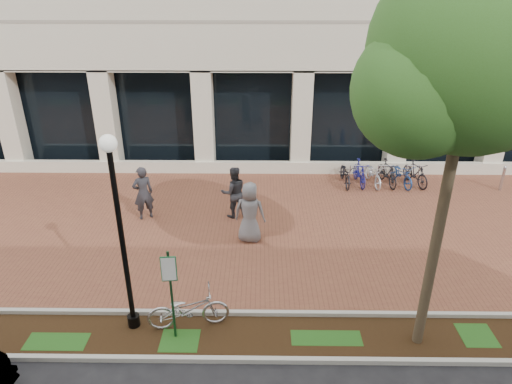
{
  "coord_description": "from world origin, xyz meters",
  "views": [
    {
      "loc": [
        0.38,
        -13.28,
        7.45
      ],
      "look_at": [
        0.22,
        -0.8,
        1.59
      ],
      "focal_mm": 32.0,
      "sensor_mm": 36.0,
      "label": 1
    }
  ],
  "objects_px": {
    "pedestrian_mid": "(234,192)",
    "bike_rack_cluster": "(380,173)",
    "lamppost": "(120,228)",
    "locked_bicycle": "(188,309)",
    "pedestrian_left": "(143,193)",
    "pedestrian_right": "(250,213)",
    "parking_sign": "(171,284)",
    "bollard": "(503,178)",
    "street_tree": "(473,64)"
  },
  "relations": [
    {
      "from": "locked_bicycle",
      "to": "pedestrian_mid",
      "type": "xyz_separation_m",
      "value": [
        0.75,
        5.51,
        0.41
      ]
    },
    {
      "from": "bike_rack_cluster",
      "to": "pedestrian_right",
      "type": "bearing_deg",
      "value": -146.95
    },
    {
      "from": "parking_sign",
      "to": "bike_rack_cluster",
      "type": "distance_m",
      "value": 10.92
    },
    {
      "from": "street_tree",
      "to": "lamppost",
      "type": "bearing_deg",
      "value": 176.66
    },
    {
      "from": "pedestrian_left",
      "to": "pedestrian_mid",
      "type": "distance_m",
      "value": 3.03
    },
    {
      "from": "street_tree",
      "to": "bike_rack_cluster",
      "type": "bearing_deg",
      "value": 82.92
    },
    {
      "from": "lamppost",
      "to": "pedestrian_right",
      "type": "distance_m",
      "value": 5.02
    },
    {
      "from": "pedestrian_left",
      "to": "locked_bicycle",
      "type": "bearing_deg",
      "value": 84.62
    },
    {
      "from": "locked_bicycle",
      "to": "bike_rack_cluster",
      "type": "relative_size",
      "value": 0.54
    },
    {
      "from": "parking_sign",
      "to": "pedestrian_left",
      "type": "relative_size",
      "value": 1.22
    },
    {
      "from": "lamppost",
      "to": "locked_bicycle",
      "type": "bearing_deg",
      "value": 0.42
    },
    {
      "from": "parking_sign",
      "to": "pedestrian_right",
      "type": "relative_size",
      "value": 1.18
    },
    {
      "from": "pedestrian_left",
      "to": "bike_rack_cluster",
      "type": "distance_m",
      "value": 9.13
    },
    {
      "from": "parking_sign",
      "to": "pedestrian_right",
      "type": "height_order",
      "value": "parking_sign"
    },
    {
      "from": "pedestrian_right",
      "to": "bike_rack_cluster",
      "type": "relative_size",
      "value": 0.55
    },
    {
      "from": "locked_bicycle",
      "to": "bollard",
      "type": "height_order",
      "value": "bollard"
    },
    {
      "from": "bike_rack_cluster",
      "to": "parking_sign",
      "type": "bearing_deg",
      "value": -135.25
    },
    {
      "from": "parking_sign",
      "to": "locked_bicycle",
      "type": "height_order",
      "value": "parking_sign"
    },
    {
      "from": "lamppost",
      "to": "bike_rack_cluster",
      "type": "xyz_separation_m",
      "value": [
        7.67,
        8.26,
        -2.18
      ]
    },
    {
      "from": "pedestrian_mid",
      "to": "bollard",
      "type": "relative_size",
      "value": 1.77
    },
    {
      "from": "lamppost",
      "to": "pedestrian_right",
      "type": "bearing_deg",
      "value": 56.09
    },
    {
      "from": "pedestrian_left",
      "to": "pedestrian_right",
      "type": "bearing_deg",
      "value": 130.1
    },
    {
      "from": "pedestrian_left",
      "to": "pedestrian_right",
      "type": "distance_m",
      "value": 3.88
    },
    {
      "from": "street_tree",
      "to": "pedestrian_right",
      "type": "distance_m",
      "value": 7.8
    },
    {
      "from": "parking_sign",
      "to": "pedestrian_left",
      "type": "height_order",
      "value": "parking_sign"
    },
    {
      "from": "parking_sign",
      "to": "bollard",
      "type": "distance_m",
      "value": 13.85
    },
    {
      "from": "lamppost",
      "to": "street_tree",
      "type": "height_order",
      "value": "street_tree"
    },
    {
      "from": "street_tree",
      "to": "pedestrian_right",
      "type": "relative_size",
      "value": 4.18
    },
    {
      "from": "pedestrian_left",
      "to": "street_tree",
      "type": "bearing_deg",
      "value": 114.36
    },
    {
      "from": "pedestrian_left",
      "to": "bike_rack_cluster",
      "type": "xyz_separation_m",
      "value": [
        8.63,
        2.92,
        -0.47
      ]
    },
    {
      "from": "pedestrian_right",
      "to": "bollard",
      "type": "relative_size",
      "value": 1.9
    },
    {
      "from": "lamppost",
      "to": "bike_rack_cluster",
      "type": "height_order",
      "value": "lamppost"
    },
    {
      "from": "pedestrian_mid",
      "to": "bike_rack_cluster",
      "type": "bearing_deg",
      "value": -170.25
    },
    {
      "from": "locked_bicycle",
      "to": "pedestrian_right",
      "type": "bearing_deg",
      "value": -29.12
    },
    {
      "from": "locked_bicycle",
      "to": "pedestrian_mid",
      "type": "distance_m",
      "value": 5.58
    },
    {
      "from": "parking_sign",
      "to": "pedestrian_mid",
      "type": "distance_m",
      "value": 6.0
    },
    {
      "from": "locked_bicycle",
      "to": "bollard",
      "type": "bearing_deg",
      "value": -65.03
    },
    {
      "from": "lamppost",
      "to": "pedestrian_mid",
      "type": "distance_m",
      "value": 6.15
    },
    {
      "from": "locked_bicycle",
      "to": "pedestrian_left",
      "type": "xyz_separation_m",
      "value": [
        -2.28,
        5.33,
        0.44
      ]
    },
    {
      "from": "street_tree",
      "to": "pedestrian_left",
      "type": "xyz_separation_m",
      "value": [
        -7.56,
        5.73,
        -5.19
      ]
    },
    {
      "from": "pedestrian_right",
      "to": "pedestrian_mid",
      "type": "bearing_deg",
      "value": -59.75
    },
    {
      "from": "parking_sign",
      "to": "pedestrian_mid",
      "type": "height_order",
      "value": "parking_sign"
    },
    {
      "from": "lamppost",
      "to": "locked_bicycle",
      "type": "distance_m",
      "value": 2.52
    },
    {
      "from": "bollard",
      "to": "street_tree",
      "type": "bearing_deg",
      "value": -124.72
    },
    {
      "from": "street_tree",
      "to": "pedestrian_right",
      "type": "xyz_separation_m",
      "value": [
        -3.95,
        4.31,
        -5.15
      ]
    },
    {
      "from": "locked_bicycle",
      "to": "pedestrian_mid",
      "type": "height_order",
      "value": "pedestrian_mid"
    },
    {
      "from": "parking_sign",
      "to": "bollard",
      "type": "bearing_deg",
      "value": 31.42
    },
    {
      "from": "parking_sign",
      "to": "pedestrian_mid",
      "type": "xyz_separation_m",
      "value": [
        1.02,
        5.89,
        -0.56
      ]
    },
    {
      "from": "pedestrian_mid",
      "to": "pedestrian_right",
      "type": "bearing_deg",
      "value": 93.86
    },
    {
      "from": "pedestrian_left",
      "to": "pedestrian_mid",
      "type": "bearing_deg",
      "value": 154.87
    }
  ]
}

